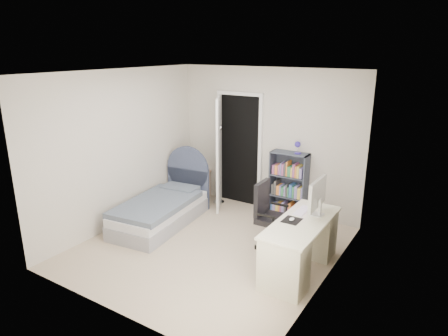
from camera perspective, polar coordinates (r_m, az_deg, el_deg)
The scene contains 8 objects.
room_shell at distance 5.49m, azimuth -2.12°, elevation 0.39°, with size 3.50×3.70×2.60m.
door at distance 7.16m, azimuth 0.31°, elevation 2.54°, with size 0.92×0.74×2.06m.
bed at distance 6.70m, azimuth -8.72°, elevation -5.71°, with size 1.06×1.92×1.13m.
nightstand at distance 7.76m, azimuth -3.99°, elevation -1.24°, with size 0.41×0.41×0.61m.
floor_lamp at distance 7.33m, azimuth -0.70°, elevation -0.58°, with size 0.21×0.21×1.49m.
bookcase at distance 6.89m, azimuth 9.27°, elevation -2.79°, with size 0.63×0.27×1.34m.
desk at distance 5.31m, azimuth 10.93°, elevation -10.56°, with size 0.58×1.45×1.19m.
office_chair at distance 5.77m, azimuth 6.43°, elevation -6.34°, with size 0.51×0.52×0.99m.
Camera 1 is at (2.98, -4.34, 2.81)m, focal length 32.00 mm.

